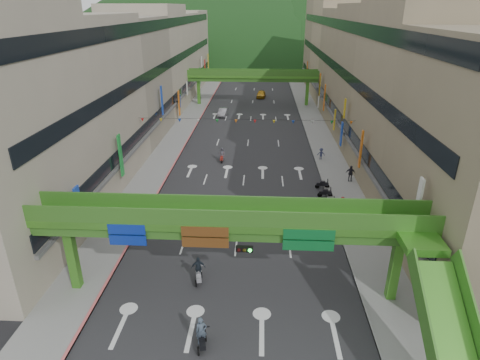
% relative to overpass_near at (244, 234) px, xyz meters
% --- Properties ---
extents(road_slab, '(18.00, 140.00, 0.02)m').
position_rel_overpass_near_xyz_m(road_slab, '(-0.93, 44.62, -5.20)').
color(road_slab, '#28282B').
rests_on(road_slab, ground).
extents(sidewalk_left, '(4.00, 140.00, 0.15)m').
position_rel_overpass_near_xyz_m(sidewalk_left, '(-11.93, 44.62, -5.13)').
color(sidewalk_left, gray).
rests_on(sidewalk_left, ground).
extents(sidewalk_right, '(4.00, 140.00, 0.15)m').
position_rel_overpass_near_xyz_m(sidewalk_right, '(10.07, 44.62, -5.13)').
color(sidewalk_right, gray).
rests_on(sidewalk_right, ground).
extents(curb_left, '(0.20, 140.00, 0.18)m').
position_rel_overpass_near_xyz_m(curb_left, '(-10.03, 44.62, -5.12)').
color(curb_left, '#CC5959').
rests_on(curb_left, ground).
extents(curb_right, '(0.20, 140.00, 0.18)m').
position_rel_overpass_near_xyz_m(curb_right, '(8.17, 44.62, -5.12)').
color(curb_right, gray).
rests_on(curb_right, ground).
extents(building_row_left, '(12.80, 95.00, 19.00)m').
position_rel_overpass_near_xyz_m(building_row_left, '(-19.86, 44.62, 4.25)').
color(building_row_left, '#9E937F').
rests_on(building_row_left, ground).
extents(building_row_right, '(12.80, 95.00, 19.00)m').
position_rel_overpass_near_xyz_m(building_row_right, '(18.00, 44.62, 4.25)').
color(building_row_right, gray).
rests_on(building_row_right, ground).
extents(overpass_near, '(28.00, 12.27, 7.10)m').
position_rel_overpass_near_xyz_m(overpass_near, '(0.00, 0.00, 0.00)').
color(overpass_near, '#4C9E2D').
rests_on(overpass_near, ground).
extents(overpass_far, '(28.00, 2.20, 7.10)m').
position_rel_overpass_near_xyz_m(overpass_far, '(-0.93, 59.62, 0.20)').
color(overpass_far, '#4C9E2D').
rests_on(overpass_far, ground).
extents(hill_left, '(168.00, 140.00, 112.00)m').
position_rel_overpass_near_xyz_m(hill_left, '(-15.93, 154.62, -5.21)').
color(hill_left, '#1C4419').
rests_on(hill_left, ground).
extents(hill_right, '(208.00, 176.00, 128.00)m').
position_rel_overpass_near_xyz_m(hill_right, '(24.07, 174.62, -5.21)').
color(hill_right, '#1C4419').
rests_on(hill_right, ground).
extents(bunting_string, '(26.00, 0.36, 0.47)m').
position_rel_overpass_near_xyz_m(bunting_string, '(-0.93, 24.62, 0.75)').
color(bunting_string, black).
rests_on(bunting_string, ground).
extents(scooter_rider_near, '(0.78, 1.57, 2.16)m').
position_rel_overpass_near_xyz_m(scooter_rider_near, '(-2.26, -4.38, -4.18)').
color(scooter_rider_near, black).
rests_on(scooter_rider_near, ground).
extents(scooter_rider_mid, '(0.90, 1.58, 1.96)m').
position_rel_overpass_near_xyz_m(scooter_rider_mid, '(3.27, 11.54, -4.20)').
color(scooter_rider_mid, black).
rests_on(scooter_rider_mid, ground).
extents(scooter_rider_left, '(1.11, 1.59, 2.13)m').
position_rel_overpass_near_xyz_m(scooter_rider_left, '(-3.37, 1.73, -4.13)').
color(scooter_rider_left, gray).
rests_on(scooter_rider_left, ground).
extents(scooter_rider_far, '(0.80, 1.60, 1.94)m').
position_rel_overpass_near_xyz_m(scooter_rider_far, '(-4.02, 26.52, -4.24)').
color(scooter_rider_far, maroon).
rests_on(scooter_rider_far, ground).
extents(parked_scooter_row, '(1.60, 7.15, 1.08)m').
position_rel_overpass_near_xyz_m(parked_scooter_row, '(7.87, 15.51, -4.68)').
color(parked_scooter_row, black).
rests_on(parked_scooter_row, ground).
extents(car_silver, '(1.77, 4.27, 1.38)m').
position_rel_overpass_near_xyz_m(car_silver, '(-6.13, 50.33, -4.52)').
color(car_silver, gray).
rests_on(car_silver, ground).
extents(car_yellow, '(2.15, 4.63, 1.53)m').
position_rel_overpass_near_xyz_m(car_yellow, '(0.79, 66.93, -4.44)').
color(car_yellow, gold).
rests_on(car_yellow, ground).
extents(pedestrian_red, '(1.05, 0.90, 1.88)m').
position_rel_overpass_near_xyz_m(pedestrian_red, '(8.87, 12.45, -4.27)').
color(pedestrian_red, '#B72636').
rests_on(pedestrian_red, ground).
extents(pedestrian_dark, '(1.14, 0.57, 1.86)m').
position_rel_overpass_near_xyz_m(pedestrian_dark, '(11.27, 20.81, -4.27)').
color(pedestrian_dark, black).
rests_on(pedestrian_dark, ground).
extents(pedestrian_blue, '(0.73, 0.49, 1.50)m').
position_rel_overpass_near_xyz_m(pedestrian_blue, '(8.87, 27.85, -4.45)').
color(pedestrian_blue, '#303456').
rests_on(pedestrian_blue, ground).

